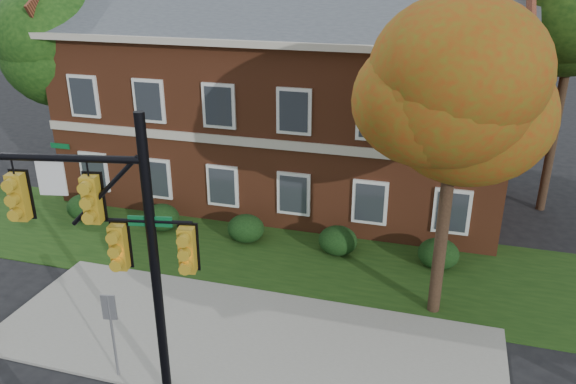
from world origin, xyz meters
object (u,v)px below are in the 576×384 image
(hedge_far_left, at_px, (84,207))
(hedge_far_right, at_px, (438,254))
(hedge_center, at_px, (246,228))
(tree_near_right, at_px, (467,93))
(tree_left_rear, at_px, (68,37))
(traffic_signal, at_px, (94,232))
(hedge_right, at_px, (338,240))
(apartment_building, at_px, (286,82))
(hedge_left, at_px, (162,217))
(sign_post, at_px, (111,323))

(hedge_far_left, bearing_deg, hedge_far_right, 0.00)
(hedge_center, height_order, tree_near_right, tree_near_right)
(tree_left_rear, distance_m, traffic_signal, 15.93)
(hedge_center, distance_m, tree_left_rear, 12.23)
(tree_near_right, bearing_deg, hedge_right, 142.72)
(apartment_building, height_order, tree_near_right, apartment_building)
(tree_left_rear, bearing_deg, hedge_left, -33.59)
(apartment_building, distance_m, hedge_far_right, 9.82)
(hedge_center, bearing_deg, tree_left_rear, 156.96)
(tree_near_right, bearing_deg, apartment_building, 131.77)
(hedge_far_right, relative_size, tree_near_right, 0.16)
(apartment_building, height_order, hedge_left, apartment_building)
(hedge_right, xyz_separation_m, traffic_signal, (-3.74, -8.45, 3.85))
(hedge_left, bearing_deg, hedge_far_right, 0.00)
(apartment_building, relative_size, hedge_far_right, 13.43)
(hedge_center, relative_size, tree_near_right, 0.16)
(hedge_far_left, xyz_separation_m, sign_post, (6.49, -7.95, 1.12))
(hedge_far_left, relative_size, sign_post, 0.58)
(apartment_building, distance_m, hedge_right, 7.73)
(tree_near_right, relative_size, tree_left_rear, 0.97)
(hedge_far_left, height_order, hedge_left, same)
(hedge_right, height_order, tree_near_right, tree_near_right)
(hedge_center, relative_size, hedge_far_right, 1.00)
(hedge_far_right, distance_m, tree_near_right, 6.77)
(tree_near_right, distance_m, traffic_signal, 9.62)
(hedge_left, relative_size, traffic_signal, 0.20)
(hedge_left, distance_m, tree_near_right, 12.68)
(apartment_building, distance_m, hedge_left, 7.73)
(hedge_far_left, height_order, hedge_far_right, same)
(hedge_far_right, bearing_deg, tree_left_rear, 166.11)
(hedge_right, relative_size, tree_near_right, 0.16)
(hedge_far_right, xyz_separation_m, traffic_signal, (-7.24, -8.45, 3.85))
(hedge_far_left, xyz_separation_m, tree_near_right, (14.22, -2.83, 6.14))
(hedge_center, xyz_separation_m, tree_left_rear, (-9.73, 4.14, 6.16))
(hedge_right, distance_m, tree_near_right, 7.72)
(tree_near_right, bearing_deg, sign_post, -146.52)
(hedge_right, bearing_deg, tree_left_rear, 162.63)
(hedge_far_left, xyz_separation_m, hedge_left, (3.50, 0.00, 0.00))
(tree_left_rear, relative_size, sign_post, 3.66)
(tree_near_right, xyz_separation_m, tree_left_rear, (-16.95, 6.97, 0.01))
(apartment_building, xyz_separation_m, hedge_far_left, (-7.00, -5.25, -4.46))
(hedge_right, distance_m, tree_left_rear, 15.17)
(apartment_building, relative_size, hedge_far_left, 13.43)
(sign_post, bearing_deg, hedge_far_right, 34.98)
(hedge_far_right, bearing_deg, apartment_building, 143.11)
(hedge_left, distance_m, tree_left_rear, 9.69)
(apartment_building, height_order, traffic_signal, apartment_building)
(hedge_far_left, bearing_deg, hedge_right, 0.00)
(tree_left_rear, bearing_deg, tree_near_right, -22.36)
(traffic_signal, bearing_deg, hedge_far_right, 38.16)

